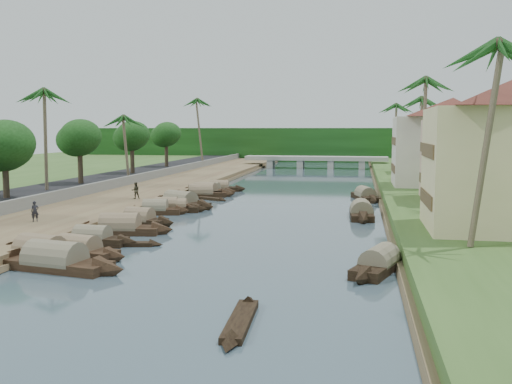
% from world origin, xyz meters
% --- Properties ---
extents(ground, '(220.00, 220.00, 0.00)m').
position_xyz_m(ground, '(0.00, 0.00, 0.00)').
color(ground, '#3D515C').
rests_on(ground, ground).
extents(left_bank, '(10.00, 180.00, 0.80)m').
position_xyz_m(left_bank, '(-16.00, 20.00, 0.40)').
color(left_bank, brown).
rests_on(left_bank, ground).
extents(right_bank, '(16.00, 180.00, 1.20)m').
position_xyz_m(right_bank, '(19.00, 20.00, 0.60)').
color(right_bank, '#355522').
rests_on(right_bank, ground).
extents(road, '(8.00, 180.00, 1.40)m').
position_xyz_m(road, '(-24.50, 20.00, 0.70)').
color(road, black).
rests_on(road, ground).
extents(retaining_wall, '(0.40, 180.00, 1.10)m').
position_xyz_m(retaining_wall, '(-20.20, 20.00, 1.35)').
color(retaining_wall, slate).
rests_on(retaining_wall, left_bank).
extents(treeline, '(120.00, 14.00, 8.00)m').
position_xyz_m(treeline, '(0.00, 100.00, 4.00)').
color(treeline, '#13360E').
rests_on(treeline, ground).
extents(bridge, '(28.00, 4.00, 2.40)m').
position_xyz_m(bridge, '(0.00, 72.00, 1.72)').
color(bridge, '#97978D').
rests_on(bridge, ground).
extents(building_mid, '(14.11, 14.11, 9.70)m').
position_xyz_m(building_mid, '(19.99, 14.00, 6.13)').
color(building_mid, beige).
rests_on(building_mid, right_bank).
extents(building_far, '(15.59, 15.59, 10.20)m').
position_xyz_m(building_far, '(18.99, 28.00, 6.38)').
color(building_far, silver).
rests_on(building_far, right_bank).
extents(building_distant, '(12.62, 12.62, 9.20)m').
position_xyz_m(building_distant, '(19.99, 48.00, 5.88)').
color(building_distant, beige).
rests_on(building_distant, right_bank).
extents(sampan_0, '(9.43, 3.47, 2.40)m').
position_xyz_m(sampan_0, '(-8.13, -12.55, 0.42)').
color(sampan_0, black).
rests_on(sampan_0, ground).
extents(sampan_1, '(7.97, 3.78, 2.30)m').
position_xyz_m(sampan_1, '(-10.14, -10.70, 0.42)').
color(sampan_1, black).
rests_on(sampan_1, ground).
extents(sampan_2, '(7.43, 3.24, 1.96)m').
position_xyz_m(sampan_2, '(-8.36, -9.42, 0.41)').
color(sampan_2, black).
rests_on(sampan_2, ground).
extents(sampan_3, '(6.81, 1.82, 1.87)m').
position_xyz_m(sampan_3, '(-9.23, -5.79, 0.41)').
color(sampan_3, black).
rests_on(sampan_3, ground).
extents(sampan_4, '(8.38, 2.92, 2.32)m').
position_xyz_m(sampan_4, '(-9.02, -1.67, 0.42)').
color(sampan_4, black).
rests_on(sampan_4, ground).
extents(sampan_5, '(6.52, 2.32, 2.07)m').
position_xyz_m(sampan_5, '(-9.09, 2.30, 0.41)').
color(sampan_5, black).
rests_on(sampan_5, ground).
extents(sampan_6, '(6.64, 2.59, 1.98)m').
position_xyz_m(sampan_6, '(-9.89, 8.22, 0.41)').
color(sampan_6, black).
rests_on(sampan_6, ground).
extents(sampan_7, '(6.33, 2.09, 1.73)m').
position_xyz_m(sampan_7, '(-8.51, 9.89, 0.40)').
color(sampan_7, black).
rests_on(sampan_7, ground).
extents(sampan_8, '(6.25, 2.09, 1.95)m').
position_xyz_m(sampan_8, '(-9.40, 9.92, 0.41)').
color(sampan_8, black).
rests_on(sampan_8, ground).
extents(sampan_9, '(9.17, 6.26, 2.38)m').
position_xyz_m(sampan_9, '(-9.23, 13.59, 0.42)').
color(sampan_9, black).
rests_on(sampan_9, ground).
extents(sampan_10, '(8.22, 4.33, 2.24)m').
position_xyz_m(sampan_10, '(-9.41, 21.68, 0.42)').
color(sampan_10, black).
rests_on(sampan_10, ground).
extents(sampan_11, '(7.92, 2.84, 2.23)m').
position_xyz_m(sampan_11, '(-9.38, 23.50, 0.42)').
color(sampan_11, black).
rests_on(sampan_11, ground).
extents(sampan_12, '(7.67, 2.71, 1.85)m').
position_xyz_m(sampan_12, '(-9.54, 25.81, 0.40)').
color(sampan_12, black).
rests_on(sampan_12, ground).
extents(sampan_13, '(7.10, 2.40, 1.95)m').
position_xyz_m(sampan_13, '(-8.81, 28.17, 0.41)').
color(sampan_13, black).
rests_on(sampan_13, ground).
extents(sampan_14, '(4.02, 7.99, 1.96)m').
position_xyz_m(sampan_14, '(9.73, -9.60, 0.41)').
color(sampan_14, black).
rests_on(sampan_14, ground).
extents(sampan_15, '(2.22, 8.58, 2.27)m').
position_xyz_m(sampan_15, '(8.79, 9.72, 0.42)').
color(sampan_15, black).
rests_on(sampan_15, ground).
extents(sampan_16, '(3.76, 8.51, 2.07)m').
position_xyz_m(sampan_16, '(9.24, 22.73, 0.41)').
color(sampan_16, black).
rests_on(sampan_16, ground).
extents(canoe_0, '(1.18, 6.61, 0.87)m').
position_xyz_m(canoe_0, '(3.91, -19.43, 0.10)').
color(canoe_0, black).
rests_on(canoe_0, ground).
extents(canoe_1, '(4.99, 1.66, 0.80)m').
position_xyz_m(canoe_1, '(-6.78, -5.80, 0.10)').
color(canoe_1, black).
rests_on(canoe_1, ground).
extents(canoe_2, '(4.92, 3.04, 0.75)m').
position_xyz_m(canoe_2, '(-7.85, 19.56, 0.10)').
color(canoe_2, black).
rests_on(canoe_2, ground).
extents(palm_0, '(3.20, 3.20, 12.78)m').
position_xyz_m(palm_0, '(15.00, -8.07, 12.15)').
color(palm_0, '#74624D').
rests_on(palm_0, ground).
extents(palm_1, '(3.20, 3.20, 9.60)m').
position_xyz_m(palm_1, '(16.00, 6.95, 9.08)').
color(palm_1, '#74624D').
rests_on(palm_1, ground).
extents(palm_2, '(3.20, 3.20, 13.23)m').
position_xyz_m(palm_2, '(15.00, 19.62, 12.57)').
color(palm_2, '#74624D').
rests_on(palm_2, ground).
extents(palm_3, '(3.20, 3.20, 12.16)m').
position_xyz_m(palm_3, '(16.00, 36.76, 11.54)').
color(palm_3, '#74624D').
rests_on(palm_3, ground).
extents(palm_5, '(3.20, 3.20, 11.95)m').
position_xyz_m(palm_5, '(-24.00, 13.81, 11.55)').
color(palm_5, '#74624D').
rests_on(palm_5, ground).
extents(palm_6, '(3.20, 3.20, 9.55)m').
position_xyz_m(palm_6, '(-22.00, 30.49, 9.23)').
color(palm_6, '#74624D').
rests_on(palm_6, ground).
extents(palm_7, '(3.20, 3.20, 12.06)m').
position_xyz_m(palm_7, '(14.00, 55.26, 11.45)').
color(palm_7, '#74624D').
rests_on(palm_7, ground).
extents(palm_8, '(3.20, 3.20, 13.34)m').
position_xyz_m(palm_8, '(-20.50, 61.51, 12.89)').
color(palm_8, '#74624D').
rests_on(palm_8, ground).
extents(tree_2, '(5.35, 5.35, 7.04)m').
position_xyz_m(tree_2, '(-24.00, 6.76, 6.17)').
color(tree_2, '#473728').
rests_on(tree_2, ground).
extents(tree_3, '(4.81, 4.81, 7.32)m').
position_xyz_m(tree_3, '(-24.00, 21.29, 6.65)').
color(tree_3, '#473728').
rests_on(tree_3, ground).
extents(tree_4, '(4.78, 4.78, 7.32)m').
position_xyz_m(tree_4, '(-24.00, 37.01, 6.66)').
color(tree_4, '#473728').
rests_on(tree_4, ground).
extents(tree_5, '(4.68, 4.68, 7.35)m').
position_xyz_m(tree_5, '(-24.00, 51.96, 6.72)').
color(tree_5, '#473728').
rests_on(tree_5, ground).
extents(tree_6, '(4.92, 4.92, 7.75)m').
position_xyz_m(tree_6, '(24.00, 30.98, 6.83)').
color(tree_6, '#473728').
rests_on(tree_6, ground).
extents(person_near, '(0.68, 0.63, 1.56)m').
position_xyz_m(person_near, '(-15.74, -2.02, 1.58)').
color(person_near, '#222228').
rests_on(person_near, left_bank).
extents(person_far, '(1.03, 0.97, 1.68)m').
position_xyz_m(person_far, '(-13.68, 12.81, 1.64)').
color(person_far, '#383627').
rests_on(person_far, left_bank).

